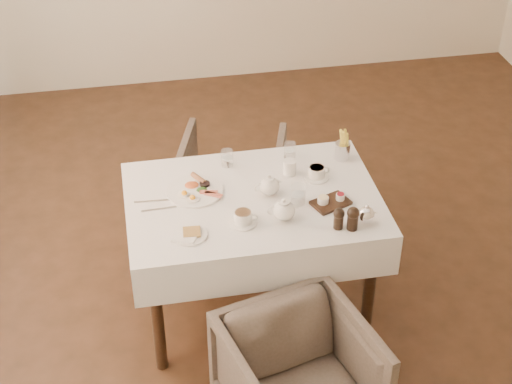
{
  "coord_description": "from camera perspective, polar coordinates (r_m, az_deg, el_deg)",
  "views": [
    {
      "loc": [
        -1.09,
        -3.44,
        3.08
      ],
      "look_at": [
        -0.51,
        -0.35,
        0.82
      ],
      "focal_mm": 55.0,
      "sensor_mm": 36.0,
      "label": 1
    }
  ],
  "objects": [
    {
      "name": "fries_cup",
      "position": [
        4.23,
        6.32,
        3.31
      ],
      "size": [
        0.08,
        0.08,
        0.17
      ],
      "rotation": [
        0.0,
        0.0,
        -0.37
      ],
      "color": "silver",
      "rests_on": "table"
    },
    {
      "name": "creamer",
      "position": [
        4.1,
        2.46,
        1.82
      ],
      "size": [
        0.08,
        0.08,
        0.08
      ],
      "primitive_type": "cylinder",
      "rotation": [
        0.0,
        0.0,
        0.17
      ],
      "color": "white",
      "rests_on": "table"
    },
    {
      "name": "armchair_far",
      "position": [
        4.87,
        -1.72,
        0.74
      ],
      "size": [
        0.78,
        0.79,
        0.58
      ],
      "primitive_type": "imported",
      "rotation": [
        0.0,
        0.0,
        2.85
      ],
      "color": "#483E35",
      "rests_on": "ground"
    },
    {
      "name": "pepper_mill_left",
      "position": [
        3.74,
        6.04,
        -1.92
      ],
      "size": [
        0.06,
        0.06,
        0.11
      ],
      "primitive_type": null,
      "rotation": [
        0.0,
        0.0,
        0.13
      ],
      "color": "black",
      "rests_on": "table"
    },
    {
      "name": "silver_pot",
      "position": [
        3.79,
        8.02,
        -1.58
      ],
      "size": [
        0.12,
        0.11,
        0.11
      ],
      "primitive_type": null,
      "rotation": [
        0.0,
        0.0,
        -0.29
      ],
      "color": "white",
      "rests_on": "table"
    },
    {
      "name": "condiment_board",
      "position": [
        3.91,
        5.43,
        -0.7
      ],
      "size": [
        0.22,
        0.18,
        0.05
      ],
      "rotation": [
        0.0,
        0.0,
        0.37
      ],
      "color": "black",
      "rests_on": "table"
    },
    {
      "name": "teacup_far",
      "position": [
        4.09,
        4.42,
        1.4
      ],
      "size": [
        0.13,
        0.13,
        0.07
      ],
      "rotation": [
        0.0,
        0.0,
        0.01
      ],
      "color": "white",
      "rests_on": "table"
    },
    {
      "name": "table",
      "position": [
        4.02,
        -0.22,
        -1.77
      ],
      "size": [
        1.28,
        0.88,
        0.75
      ],
      "color": "black",
      "rests_on": "ground"
    },
    {
      "name": "teapot_front",
      "position": [
        3.77,
        2.03,
        -1.25
      ],
      "size": [
        0.16,
        0.13,
        0.12
      ],
      "primitive_type": null,
      "rotation": [
        0.0,
        0.0,
        -0.07
      ],
      "color": "white",
      "rests_on": "table"
    },
    {
      "name": "glass_mid",
      "position": [
        3.89,
        3.09,
        -0.2
      ],
      "size": [
        0.08,
        0.08,
        0.1
      ],
      "primitive_type": "cylinder",
      "rotation": [
        0.0,
        0.0,
        0.17
      ],
      "color": "silver",
      "rests_on": "table"
    },
    {
      "name": "breakfast_plate",
      "position": [
        4.0,
        -4.45,
        0.15
      ],
      "size": [
        0.29,
        0.29,
        0.04
      ],
      "rotation": [
        0.0,
        0.0,
        0.09
      ],
      "color": "white",
      "rests_on": "table"
    },
    {
      "name": "teapot_centre",
      "position": [
        3.94,
        0.96,
        0.55
      ],
      "size": [
        0.16,
        0.14,
        0.12
      ],
      "primitive_type": null,
      "rotation": [
        0.0,
        0.0,
        0.17
      ],
      "color": "white",
      "rests_on": "table"
    },
    {
      "name": "glass_left",
      "position": [
        4.17,
        -2.12,
        2.5
      ],
      "size": [
        0.08,
        0.08,
        0.09
      ],
      "primitive_type": "cylinder",
      "rotation": [
        0.0,
        0.0,
        -0.34
      ],
      "color": "silver",
      "rests_on": "table"
    },
    {
      "name": "glass_right",
      "position": [
        4.24,
        2.47,
        3.05
      ],
      "size": [
        0.07,
        0.07,
        0.09
      ],
      "primitive_type": "cylinder",
      "rotation": [
        0.0,
        0.0,
        -0.15
      ],
      "color": "silver",
      "rests_on": "table"
    },
    {
      "name": "cutlery_fork",
      "position": [
        3.95,
        -7.58,
        -0.66
      ],
      "size": [
        0.18,
        0.03,
        0.0
      ],
      "primitive_type": "cube",
      "rotation": [
        0.0,
        0.0,
        1.51
      ],
      "color": "silver",
      "rests_on": "table"
    },
    {
      "name": "teacup_near",
      "position": [
        3.76,
        -0.95,
        -1.91
      ],
      "size": [
        0.14,
        0.14,
        0.07
      ],
      "rotation": [
        0.0,
        0.0,
        -0.39
      ],
      "color": "white",
      "rests_on": "table"
    },
    {
      "name": "pepper_mill_right",
      "position": [
        3.74,
        7.05,
        -1.91
      ],
      "size": [
        0.07,
        0.07,
        0.12
      ],
      "primitive_type": null,
      "rotation": [
        0.0,
        0.0,
        -0.21
      ],
      "color": "black",
      "rests_on": "table"
    },
    {
      "name": "side_plate",
      "position": [
        3.71,
        -4.9,
        -3.15
      ],
      "size": [
        0.18,
        0.16,
        0.02
      ],
      "rotation": [
        0.0,
        0.0,
        -0.28
      ],
      "color": "white",
      "rests_on": "table"
    },
    {
      "name": "armchair_near",
      "position": [
        3.69,
        3.15,
        -13.45
      ],
      "size": [
        0.78,
        0.79,
        0.59
      ],
      "primitive_type": "imported",
      "rotation": [
        0.0,
        0.0,
        0.26
      ],
      "color": "#483E35",
      "rests_on": "ground"
    },
    {
      "name": "cutlery_knife",
      "position": [
        3.9,
        -7.07,
        -1.24
      ],
      "size": [
        0.18,
        0.02,
        0.0
      ],
      "primitive_type": "cube",
      "rotation": [
        0.0,
        0.0,
        1.62
      ],
      "color": "silver",
      "rests_on": "table"
    }
  ]
}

